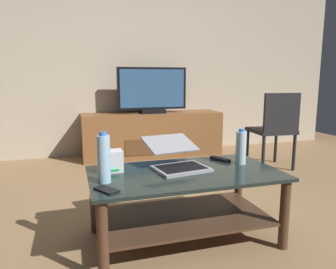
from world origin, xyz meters
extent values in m
plane|color=olive|center=(0.00, 0.00, 0.00)|extent=(7.68, 7.68, 0.00)
cube|color=#B2A38C|center=(0.00, 2.58, 1.40)|extent=(6.40, 0.12, 2.80)
cube|color=black|center=(-0.07, -0.04, 0.44)|extent=(1.18, 0.65, 0.02)
cube|color=#472D1E|center=(-0.07, -0.04, 0.16)|extent=(1.04, 0.57, 0.02)
cylinder|color=#472D1E|center=(-0.61, -0.31, 0.22)|extent=(0.06, 0.06, 0.43)
cylinder|color=#472D1E|center=(0.47, -0.31, 0.22)|extent=(0.06, 0.06, 0.43)
cylinder|color=#472D1E|center=(-0.61, 0.24, 0.22)|extent=(0.06, 0.06, 0.43)
cylinder|color=#472D1E|center=(0.47, 0.24, 0.22)|extent=(0.06, 0.06, 0.43)
cube|color=brown|center=(0.30, 2.26, 0.29)|extent=(1.83, 0.51, 0.58)
cube|color=#55351C|center=(0.30, 2.00, 0.17)|extent=(0.83, 0.01, 0.20)
cube|color=black|center=(0.30, 2.24, 0.60)|extent=(0.32, 0.20, 0.05)
cube|color=black|center=(0.30, 2.24, 0.90)|extent=(0.92, 0.04, 0.54)
cube|color=#2D517A|center=(0.30, 2.21, 0.90)|extent=(0.85, 0.01, 0.49)
cube|color=black|center=(1.47, 1.29, 0.43)|extent=(0.47, 0.47, 0.04)
cube|color=black|center=(1.45, 1.09, 0.65)|extent=(0.42, 0.07, 0.44)
cylinder|color=black|center=(1.67, 1.47, 0.21)|extent=(0.04, 0.04, 0.41)
cylinder|color=black|center=(1.29, 1.50, 0.21)|extent=(0.04, 0.04, 0.41)
cylinder|color=black|center=(1.64, 1.09, 0.21)|extent=(0.04, 0.04, 0.41)
cylinder|color=black|center=(1.27, 1.12, 0.21)|extent=(0.04, 0.04, 0.41)
cube|color=gray|center=(-0.08, 0.01, 0.46)|extent=(0.36, 0.30, 0.02)
cube|color=black|center=(-0.08, 0.01, 0.47)|extent=(0.31, 0.24, 0.00)
cube|color=gray|center=(-0.11, 0.17, 0.60)|extent=(0.36, 0.30, 0.08)
cube|color=#3F8CD8|center=(-0.11, 0.17, 0.59)|extent=(0.32, 0.26, 0.07)
cube|color=silver|center=(-0.51, 0.11, 0.52)|extent=(0.14, 0.11, 0.13)
cube|color=#19D84C|center=(-0.51, 0.05, 0.48)|extent=(0.09, 0.00, 0.01)
cylinder|color=#99C6E5|center=(-0.57, -0.10, 0.59)|extent=(0.07, 0.07, 0.27)
cylinder|color=blue|center=(-0.57, -0.10, 0.73)|extent=(0.04, 0.04, 0.02)
cylinder|color=silver|center=(0.36, 0.03, 0.56)|extent=(0.07, 0.07, 0.22)
cylinder|color=blue|center=(0.36, 0.03, 0.68)|extent=(0.04, 0.04, 0.02)
cube|color=black|center=(-0.58, -0.24, 0.46)|extent=(0.13, 0.16, 0.01)
cube|color=black|center=(0.26, 0.15, 0.46)|extent=(0.10, 0.16, 0.02)
camera|label=1|loc=(-0.74, -1.85, 1.03)|focal=34.24mm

